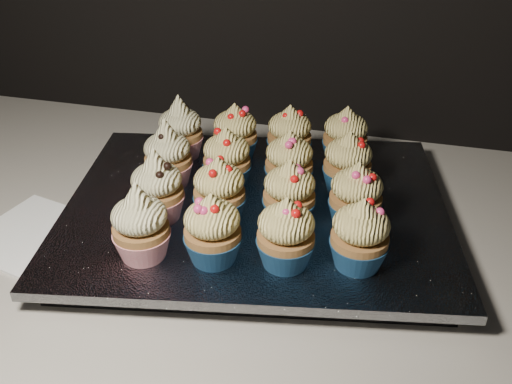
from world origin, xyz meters
TOP-DOWN VIEW (x-y plane):
  - worktop at (0.00, 1.70)m, footprint 2.44×0.64m
  - napkin at (-0.29, 1.61)m, footprint 0.16×0.16m
  - baking_tray at (-0.02, 1.70)m, footprint 0.49×0.41m
  - foil_lining at (-0.02, 1.70)m, footprint 0.54×0.45m
  - cupcake_0 at (-0.12, 1.57)m, footprint 0.06×0.06m
  - cupcake_1 at (-0.04, 1.58)m, footprint 0.06×0.06m
  - cupcake_2 at (0.04, 1.59)m, footprint 0.06×0.06m
  - cupcake_3 at (0.11, 1.61)m, footprint 0.06×0.06m
  - cupcake_4 at (-0.13, 1.64)m, footprint 0.06×0.06m
  - cupcake_5 at (-0.06, 1.66)m, footprint 0.06×0.06m
  - cupcake_6 at (0.02, 1.67)m, footprint 0.06×0.06m
  - cupcake_7 at (0.10, 1.69)m, footprint 0.06×0.06m
  - cupcake_8 at (-0.15, 1.72)m, footprint 0.06×0.06m
  - cupcake_9 at (-0.07, 1.74)m, footprint 0.06×0.06m
  - cupcake_10 at (0.01, 1.75)m, footprint 0.06×0.06m
  - cupcake_11 at (0.08, 1.76)m, footprint 0.06×0.06m
  - cupcake_12 at (-0.16, 1.80)m, footprint 0.06×0.06m
  - cupcake_13 at (-0.08, 1.81)m, footprint 0.06×0.06m
  - cupcake_14 at (-0.01, 1.83)m, footprint 0.06×0.06m
  - cupcake_15 at (0.07, 1.84)m, footprint 0.06×0.06m

SIDE VIEW (x-z plane):
  - worktop at x=0.00m, z-range 0.86..0.90m
  - napkin at x=-0.29m, z-range 0.90..0.90m
  - baking_tray at x=-0.02m, z-range 0.90..0.92m
  - foil_lining at x=-0.02m, z-range 0.92..0.93m
  - cupcake_1 at x=-0.04m, z-range 0.93..1.01m
  - cupcake_2 at x=0.04m, z-range 0.93..1.01m
  - cupcake_3 at x=0.11m, z-range 0.93..1.01m
  - cupcake_5 at x=-0.06m, z-range 0.93..1.01m
  - cupcake_6 at x=0.02m, z-range 0.93..1.01m
  - cupcake_7 at x=0.10m, z-range 0.93..1.01m
  - cupcake_9 at x=-0.07m, z-range 0.93..1.01m
  - cupcake_10 at x=0.01m, z-range 0.93..1.01m
  - cupcake_11 at x=0.08m, z-range 0.93..1.01m
  - cupcake_13 at x=-0.08m, z-range 0.93..1.01m
  - cupcake_14 at x=-0.01m, z-range 0.93..1.01m
  - cupcake_15 at x=0.07m, z-range 0.93..1.01m
  - cupcake_0 at x=-0.12m, z-range 0.93..1.02m
  - cupcake_4 at x=-0.13m, z-range 0.93..1.02m
  - cupcake_8 at x=-0.15m, z-range 0.93..1.02m
  - cupcake_12 at x=-0.16m, z-range 0.93..1.02m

